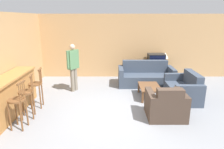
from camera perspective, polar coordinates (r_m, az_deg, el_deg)
ground_plane at (r=5.27m, az=1.72°, el=-11.68°), size 24.00×24.00×0.00m
wall_back at (r=8.37m, az=1.15°, el=8.06°), size 9.40×0.08×2.60m
wall_left at (r=6.78m, az=-25.95°, el=4.60°), size 0.08×8.62×2.60m
bar_counter at (r=5.65m, az=-27.86°, el=-6.06°), size 0.55×2.72×1.00m
bar_chair_near at (r=4.95m, az=-25.19°, el=-7.63°), size 0.40×0.40×1.12m
bar_chair_mid at (r=5.38m, az=-22.94°, el=-5.52°), size 0.45×0.45×1.12m
bar_chair_far at (r=5.91m, az=-20.67°, el=-3.37°), size 0.41×0.41×1.12m
couch_far at (r=7.58m, az=9.76°, el=-0.65°), size 2.03×0.89×0.89m
armchair_near at (r=5.24m, az=15.31°, el=-8.65°), size 0.94×0.85×0.86m
loveseat_right at (r=6.56m, az=19.96°, el=-4.08°), size 0.82×1.37×0.85m
coffee_table at (r=6.41m, az=10.86°, el=-3.74°), size 0.63×0.97×0.37m
tv_unit at (r=8.43m, az=12.47°, el=0.68°), size 1.01×0.54×0.57m
tv at (r=8.30m, az=12.68°, el=4.17°), size 0.67×0.48×0.48m
table_lamp at (r=8.36m, az=15.15°, el=5.16°), size 0.26×0.26×0.53m
person_by_window at (r=6.83m, az=-10.85°, el=2.70°), size 0.37×0.46×1.61m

